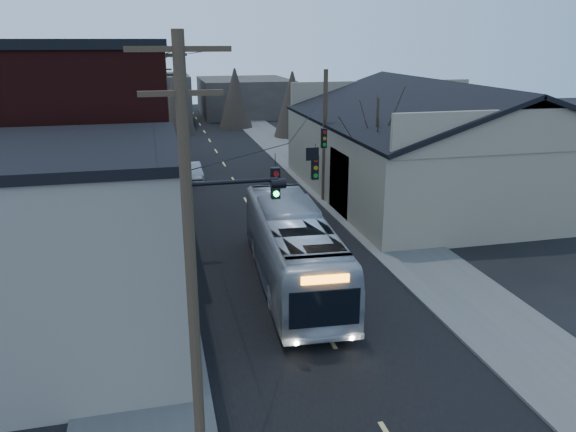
% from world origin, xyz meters
% --- Properties ---
extents(road_surface, '(9.00, 110.00, 0.02)m').
position_xyz_m(road_surface, '(0.00, 30.00, 0.01)').
color(road_surface, black).
rests_on(road_surface, ground).
extents(sidewalk_left, '(4.00, 110.00, 0.12)m').
position_xyz_m(sidewalk_left, '(-6.50, 30.00, 0.06)').
color(sidewalk_left, '#474744').
rests_on(sidewalk_left, ground).
extents(sidewalk_right, '(4.00, 110.00, 0.12)m').
position_xyz_m(sidewalk_right, '(6.50, 30.00, 0.06)').
color(sidewalk_right, '#474744').
rests_on(sidewalk_right, ground).
extents(building_clapboard, '(8.00, 8.00, 7.00)m').
position_xyz_m(building_clapboard, '(-9.00, 9.00, 3.50)').
color(building_clapboard, gray).
rests_on(building_clapboard, ground).
extents(building_brick, '(10.00, 12.00, 10.00)m').
position_xyz_m(building_brick, '(-10.00, 20.00, 5.00)').
color(building_brick, black).
rests_on(building_brick, ground).
extents(building_left_far, '(9.00, 14.00, 7.00)m').
position_xyz_m(building_left_far, '(-9.50, 36.00, 3.50)').
color(building_left_far, '#322D28').
rests_on(building_left_far, ground).
extents(warehouse, '(16.16, 20.60, 7.73)m').
position_xyz_m(warehouse, '(13.00, 25.00, 2.70)').
color(warehouse, gray).
rests_on(warehouse, ground).
extents(building_far_left, '(10.00, 12.00, 6.00)m').
position_xyz_m(building_far_left, '(-6.00, 65.00, 3.00)').
color(building_far_left, '#322D28').
rests_on(building_far_left, ground).
extents(building_far_right, '(12.00, 14.00, 5.00)m').
position_xyz_m(building_far_right, '(7.00, 70.00, 2.50)').
color(building_far_right, '#322D28').
rests_on(building_far_right, ground).
extents(bare_tree, '(0.40, 0.40, 7.20)m').
position_xyz_m(bare_tree, '(6.50, 20.00, 3.60)').
color(bare_tree, black).
rests_on(bare_tree, ground).
extents(utility_lines, '(11.24, 45.28, 10.50)m').
position_xyz_m(utility_lines, '(-3.11, 24.14, 4.95)').
color(utility_lines, '#382B1E').
rests_on(utility_lines, ground).
extents(bus, '(3.53, 12.14, 3.34)m').
position_xyz_m(bus, '(-0.14, 12.71, 1.67)').
color(bus, '#A7ACB3').
rests_on(bus, ground).
extents(parked_car, '(1.47, 3.79, 1.23)m').
position_xyz_m(parked_car, '(-3.00, 33.17, 0.61)').
color(parked_car, '#93969A').
rests_on(parked_car, ground).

